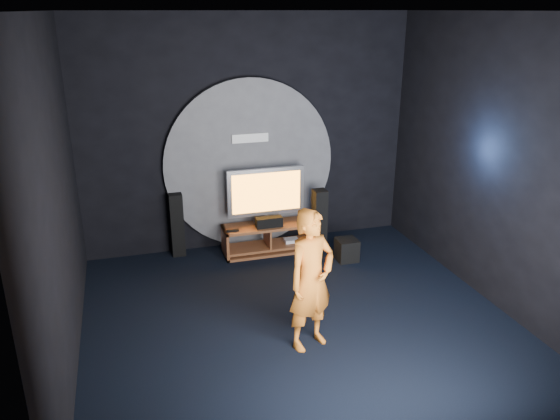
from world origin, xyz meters
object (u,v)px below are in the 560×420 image
at_px(tower_speaker_left, 177,224).
at_px(subwoofer, 347,250).
at_px(media_console, 268,240).
at_px(tower_speaker_right, 319,220).
at_px(player, 311,280).
at_px(tv, 266,194).

relative_size(tower_speaker_left, subwoofer, 2.96).
relative_size(media_console, subwoofer, 4.11).
distance_m(media_console, subwoofer, 1.21).
relative_size(tower_speaker_right, subwoofer, 2.96).
xyz_separation_m(subwoofer, player, (-1.25, -1.90, 0.63)).
relative_size(tv, tower_speaker_left, 1.20).
xyz_separation_m(media_console, player, (-0.20, -2.51, 0.60)).
height_order(tower_speaker_left, tower_speaker_right, same).
height_order(tower_speaker_right, subwoofer, tower_speaker_right).
bearing_deg(tower_speaker_right, subwoofer, -59.91).
relative_size(tv, subwoofer, 3.56).
xyz_separation_m(tv, player, (-0.20, -2.58, -0.13)).
bearing_deg(tv, tower_speaker_right, -15.46).
distance_m(tower_speaker_right, subwoofer, 0.63).
bearing_deg(media_console, player, -94.63).
bearing_deg(tv, tower_speaker_left, 170.02).
bearing_deg(subwoofer, player, -123.24).
distance_m(tower_speaker_left, player, 3.05).
height_order(tv, player, player).
bearing_deg(media_console, tv, 96.17).
relative_size(media_console, tower_speaker_left, 1.39).
bearing_deg(tower_speaker_left, subwoofer, -21.07).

